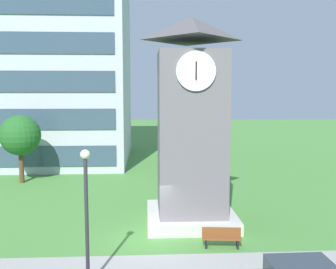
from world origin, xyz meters
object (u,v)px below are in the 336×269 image
clock_tower (191,133)px  park_bench (222,237)px  street_lamp (86,201)px  tree_by_building (20,136)px

clock_tower → park_bench: clock_tower is taller
street_lamp → tree_by_building: (-7.64, 16.79, 0.52)m
clock_tower → tree_by_building: size_ratio=2.06×
park_bench → street_lamp: size_ratio=0.36×
park_bench → tree_by_building: size_ratio=0.34×
clock_tower → street_lamp: bearing=-123.7°
clock_tower → tree_by_building: clock_tower is taller
park_bench → tree_by_building: 19.18m
park_bench → tree_by_building: tree_by_building is taller
street_lamp → tree_by_building: 18.45m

